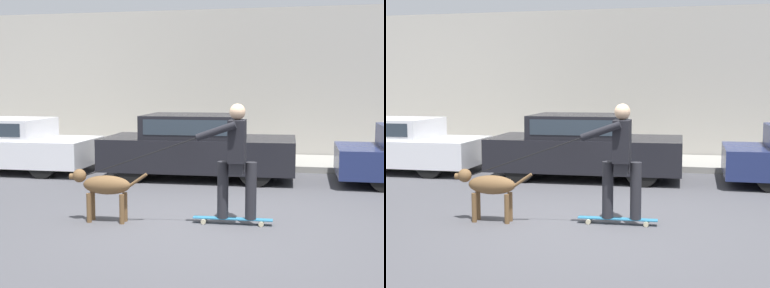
% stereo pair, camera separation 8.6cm
% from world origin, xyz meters
% --- Properties ---
extents(ground_plane, '(36.00, 36.00, 0.00)m').
position_xyz_m(ground_plane, '(0.00, 0.00, 0.00)').
color(ground_plane, '#47474C').
extents(back_wall, '(32.00, 0.30, 3.90)m').
position_xyz_m(back_wall, '(0.00, 7.05, 1.95)').
color(back_wall, '#ADA89E').
rests_on(back_wall, ground_plane).
extents(sidewalk_curb, '(30.00, 2.15, 0.14)m').
position_xyz_m(sidewalk_curb, '(0.00, 5.81, 0.07)').
color(sidewalk_curb, gray).
rests_on(sidewalk_curb, ground_plane).
extents(parked_car_0, '(4.01, 1.79, 1.19)m').
position_xyz_m(parked_car_0, '(-5.31, 3.69, 0.58)').
color(parked_car_0, black).
rests_on(parked_car_0, ground_plane).
extents(parked_car_1, '(3.96, 1.89, 1.32)m').
position_xyz_m(parked_car_1, '(-0.89, 3.69, 0.64)').
color(parked_car_1, black).
rests_on(parked_car_1, ground_plane).
extents(dog, '(1.13, 0.29, 0.75)m').
position_xyz_m(dog, '(-1.48, -0.15, 0.50)').
color(dog, brown).
rests_on(dog, ground_plane).
extents(skateboarder, '(2.71, 0.63, 1.67)m').
position_xyz_m(skateboarder, '(0.36, 0.09, 0.95)').
color(skateboarder, beige).
rests_on(skateboarder, ground_plane).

